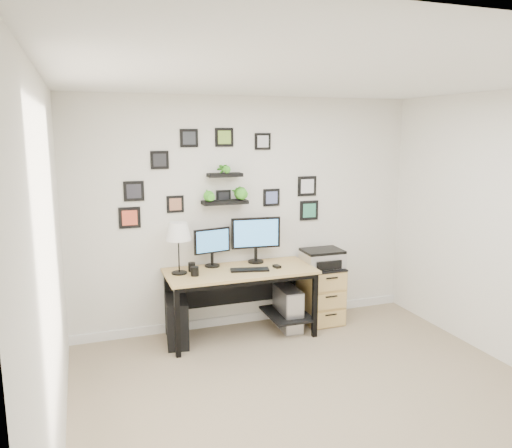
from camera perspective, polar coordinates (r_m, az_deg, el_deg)
name	(u,v)px	position (r m, az deg, el deg)	size (l,w,h in m)	color
room	(249,317)	(6.00, -0.81, -10.62)	(4.00, 4.00, 4.00)	tan
desk	(243,280)	(5.47, -1.55, -6.36)	(1.60, 0.70, 0.75)	tan
monitor_left	(212,244)	(5.47, -5.04, -2.34)	(0.42, 0.19, 0.43)	black
monitor_right	(256,236)	(5.60, -0.01, -1.38)	(0.56, 0.20, 0.52)	black
keyboard	(250,270)	(5.35, -0.73, -5.25)	(0.41, 0.13, 0.02)	black
mouse	(277,266)	(5.47, 2.40, -4.87)	(0.06, 0.09, 0.03)	black
table_lamp	(178,233)	(5.20, -8.89, -0.98)	(0.27, 0.27, 0.55)	black
mug	(195,271)	(5.19, -7.02, -5.39)	(0.09, 0.09, 0.10)	black
pen_cup	(192,267)	(5.35, -7.36, -4.89)	(0.08, 0.08, 0.10)	black
pc_tower_black	(177,321)	(5.43, -9.02, -10.86)	(0.22, 0.49, 0.49)	black
pc_tower_grey	(288,308)	(5.76, 3.68, -9.57)	(0.23, 0.49, 0.47)	gray
file_cabinet	(321,294)	(5.97, 7.40, -7.91)	(0.43, 0.53, 0.67)	tan
printer	(322,258)	(5.82, 7.59, -3.90)	(0.45, 0.37, 0.20)	silver
wall_decor	(225,184)	(5.48, -3.56, 4.56)	(2.30, 0.18, 1.08)	black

